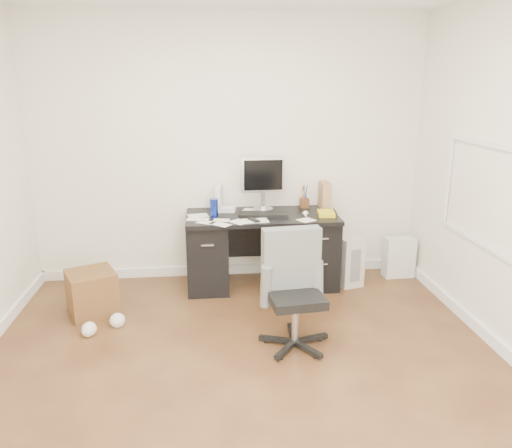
{
  "coord_description": "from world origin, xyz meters",
  "views": [
    {
      "loc": [
        -0.24,
        -3.13,
        2.03
      ],
      "look_at": [
        0.2,
        1.2,
        0.79
      ],
      "focal_mm": 35.0,
      "sensor_mm": 36.0,
      "label": 1
    }
  ],
  "objects": [
    {
      "name": "pc_tower",
      "position": [
        1.16,
        1.69,
        0.26
      ],
      "size": [
        0.36,
        0.55,
        0.51
      ],
      "primitive_type": "cube",
      "rotation": [
        0.0,
        0.0,
        0.27
      ],
      "color": "#B0AD9F",
      "rests_on": "ground"
    },
    {
      "name": "yellow_book",
      "position": [
        0.94,
        1.57,
        0.77
      ],
      "size": [
        0.2,
        0.24,
        0.04
      ],
      "primitive_type": "cube",
      "rotation": [
        0.0,
        0.0,
        -0.11
      ],
      "color": "yellow",
      "rests_on": "desk"
    },
    {
      "name": "magazine_file",
      "position": [
        0.98,
        1.86,
        0.89
      ],
      "size": [
        0.12,
        0.24,
        0.27
      ],
      "primitive_type": "cube",
      "rotation": [
        0.0,
        0.0,
        -0.01
      ],
      "color": "#956A48",
      "rests_on": "desk"
    },
    {
      "name": "desk_printer",
      "position": [
        0.74,
        1.55,
        0.11
      ],
      "size": [
        0.43,
        0.38,
        0.22
      ],
      "primitive_type": "cube",
      "rotation": [
        0.0,
        0.0,
        0.23
      ],
      "color": "slate",
      "rests_on": "ground"
    },
    {
      "name": "lcd_monitor",
      "position": [
        0.33,
        1.83,
        1.03
      ],
      "size": [
        0.45,
        0.26,
        0.56
      ],
      "primitive_type": null,
      "rotation": [
        0.0,
        0.0,
        0.02
      ],
      "color": "#BABABF",
      "rests_on": "desk"
    },
    {
      "name": "computer_mouse",
      "position": [
        0.71,
        1.52,
        0.78
      ],
      "size": [
        0.08,
        0.08,
        0.07
      ],
      "primitive_type": "sphere",
      "rotation": [
        0.0,
        0.0,
        -0.12
      ],
      "color": "#BABABF",
      "rests_on": "desk"
    },
    {
      "name": "shopping_bag",
      "position": [
        1.79,
        1.74,
        0.22
      ],
      "size": [
        0.33,
        0.24,
        0.43
      ],
      "primitive_type": "cube",
      "rotation": [
        0.0,
        0.0,
        0.05
      ],
      "color": "silver",
      "rests_on": "ground"
    },
    {
      "name": "office_chair",
      "position": [
        0.42,
        0.38,
        0.47
      ],
      "size": [
        0.58,
        0.58,
        0.94
      ],
      "primitive_type": null,
      "rotation": [
        0.0,
        0.0,
        0.1
      ],
      "color": "#4E504E",
      "rests_on": "ground"
    },
    {
      "name": "desk",
      "position": [
        0.3,
        1.65,
        0.4
      ],
      "size": [
        1.5,
        0.7,
        0.75
      ],
      "color": "black",
      "rests_on": "ground"
    },
    {
      "name": "keyboard",
      "position": [
        0.31,
        1.62,
        0.76
      ],
      "size": [
        0.51,
        0.23,
        0.03
      ],
      "primitive_type": "cube",
      "rotation": [
        0.0,
        0.0,
        -0.13
      ],
      "color": "black",
      "rests_on": "desk"
    },
    {
      "name": "white_binder",
      "position": [
        -0.12,
        1.86,
        0.88
      ],
      "size": [
        0.15,
        0.25,
        0.27
      ],
      "primitive_type": "cube",
      "rotation": [
        0.0,
        0.0,
        -0.18
      ],
      "color": "silver",
      "rests_on": "desk"
    },
    {
      "name": "pen_cup",
      "position": [
        0.78,
        1.9,
        0.87
      ],
      "size": [
        0.12,
        0.12,
        0.24
      ],
      "primitive_type": null,
      "rotation": [
        0.0,
        0.0,
        0.25
      ],
      "color": "#583519",
      "rests_on": "desk"
    },
    {
      "name": "travel_mug",
      "position": [
        -0.18,
        1.63,
        0.84
      ],
      "size": [
        0.09,
        0.09,
        0.18
      ],
      "primitive_type": "cylinder",
      "rotation": [
        0.0,
        0.0,
        -0.11
      ],
      "color": "#162899",
      "rests_on": "desk"
    },
    {
      "name": "wicker_basket",
      "position": [
        -1.3,
        1.15,
        0.2
      ],
      "size": [
        0.52,
        0.52,
        0.4
      ],
      "primitive_type": "cube",
      "rotation": [
        0.0,
        0.0,
        0.42
      ],
      "color": "#503618",
      "rests_on": "ground"
    },
    {
      "name": "room_shell",
      "position": [
        0.03,
        0.03,
        1.66
      ],
      "size": [
        4.02,
        4.02,
        2.71
      ],
      "color": "silver",
      "rests_on": "ground"
    },
    {
      "name": "loose_papers",
      "position": [
        0.1,
        1.6,
        0.75
      ],
      "size": [
        1.1,
        0.6,
        0.0
      ],
      "primitive_type": null,
      "color": "silver",
      "rests_on": "desk"
    },
    {
      "name": "ground",
      "position": [
        0.0,
        0.0,
        0.0
      ],
      "size": [
        4.0,
        4.0,
        0.0
      ],
      "primitive_type": "plane",
      "color": "#412415",
      "rests_on": "ground"
    },
    {
      "name": "paper_remote",
      "position": [
        0.22,
        1.43,
        0.76
      ],
      "size": [
        0.26,
        0.21,
        0.02
      ],
      "primitive_type": null,
      "rotation": [
        0.0,
        0.0,
        0.09
      ],
      "color": "silver",
      "rests_on": "desk"
    }
  ]
}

